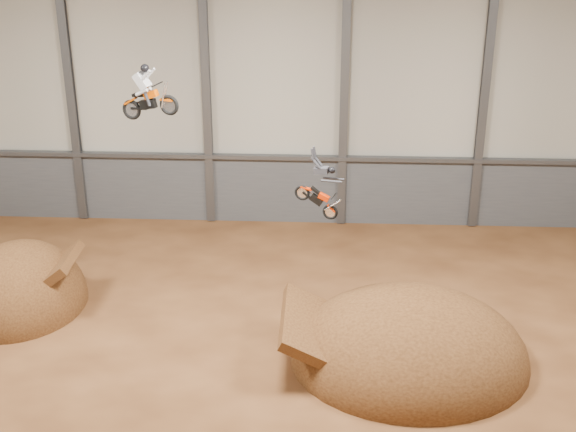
# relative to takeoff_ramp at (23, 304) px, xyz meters

# --- Properties ---
(floor) EXTENTS (40.00, 40.00, 0.00)m
(floor) POSITION_rel_takeoff_ramp_xyz_m (10.11, -5.85, 0.00)
(floor) COLOR #472713
(floor) RESTS_ON ground
(back_wall) EXTENTS (40.00, 0.10, 14.00)m
(back_wall) POSITION_rel_takeoff_ramp_xyz_m (10.11, 9.15, 7.00)
(back_wall) COLOR #B1AB9C
(back_wall) RESTS_ON ground
(lower_band_back) EXTENTS (39.80, 0.18, 3.50)m
(lower_band_back) POSITION_rel_takeoff_ramp_xyz_m (10.11, 9.05, 1.75)
(lower_band_back) COLOR #4A4C51
(lower_band_back) RESTS_ON ground
(steel_rail) EXTENTS (39.80, 0.35, 0.20)m
(steel_rail) POSITION_rel_takeoff_ramp_xyz_m (10.11, 8.90, 3.55)
(steel_rail) COLOR #47494F
(steel_rail) RESTS_ON lower_band_back
(steel_column_1) EXTENTS (0.40, 0.36, 13.90)m
(steel_column_1) POSITION_rel_takeoff_ramp_xyz_m (0.11, 8.95, 7.00)
(steel_column_1) COLOR #47494F
(steel_column_1) RESTS_ON ground
(steel_column_2) EXTENTS (0.40, 0.36, 13.90)m
(steel_column_2) POSITION_rel_takeoff_ramp_xyz_m (6.78, 8.95, 7.00)
(steel_column_2) COLOR #47494F
(steel_column_2) RESTS_ON ground
(steel_column_3) EXTENTS (0.40, 0.36, 13.90)m
(steel_column_3) POSITION_rel_takeoff_ramp_xyz_m (13.45, 8.95, 7.00)
(steel_column_3) COLOR #47494F
(steel_column_3) RESTS_ON ground
(steel_column_4) EXTENTS (0.40, 0.36, 13.90)m
(steel_column_4) POSITION_rel_takeoff_ramp_xyz_m (20.11, 8.95, 7.00)
(steel_column_4) COLOR #47494F
(steel_column_4) RESTS_ON ground
(takeoff_ramp) EXTENTS (5.35, 6.18, 5.35)m
(takeoff_ramp) POSITION_rel_takeoff_ramp_xyz_m (0.00, 0.00, 0.00)
(takeoff_ramp) COLOR #381E0E
(takeoff_ramp) RESTS_ON ground
(landing_ramp) EXTENTS (8.86, 7.84, 5.11)m
(landing_ramp) POSITION_rel_takeoff_ramp_xyz_m (15.84, -3.33, 0.00)
(landing_ramp) COLOR #381E0E
(landing_ramp) RESTS_ON ground
(fmx_rider_a) EXTENTS (2.89, 1.70, 2.57)m
(fmx_rider_a) POSITION_rel_takeoff_ramp_xyz_m (6.21, -0.54, 9.49)
(fmx_rider_a) COLOR #C44500
(fmx_rider_b) EXTENTS (3.16, 1.55, 2.96)m
(fmx_rider_b) POSITION_rel_takeoff_ramp_xyz_m (12.15, -1.79, 6.47)
(fmx_rider_b) COLOR red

